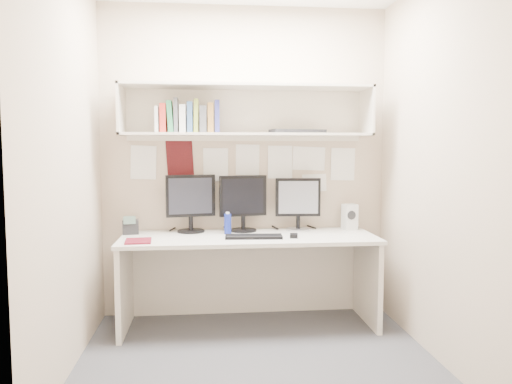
{
  "coord_description": "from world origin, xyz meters",
  "views": [
    {
      "loc": [
        -0.34,
        -3.23,
        1.42
      ],
      "look_at": [
        0.03,
        0.35,
        1.1
      ],
      "focal_mm": 35.0,
      "sensor_mm": 36.0,
      "label": 1
    }
  ],
  "objects": [
    {
      "name": "desk_phone",
      "position": [
        -0.94,
        0.82,
        0.79
      ],
      "size": [
        0.14,
        0.13,
        0.15
      ],
      "rotation": [
        0.0,
        0.0,
        0.13
      ],
      "color": "black",
      "rests_on": "desk"
    },
    {
      "name": "blue_bottle",
      "position": [
        -0.16,
        0.74,
        0.81
      ],
      "size": [
        0.06,
        0.06,
        0.18
      ],
      "color": "navy",
      "rests_on": "desk"
    },
    {
      "name": "monitor_center",
      "position": [
        -0.03,
        0.87,
        0.98
      ],
      "size": [
        0.4,
        0.22,
        0.46
      ],
      "rotation": [
        0.0,
        0.0,
        0.2
      ],
      "color": "black",
      "rests_on": "desk"
    },
    {
      "name": "pinned_papers",
      "position": [
        0.0,
        0.99,
        1.25
      ],
      "size": [
        1.92,
        0.01,
        0.48
      ],
      "primitive_type": null,
      "color": "white",
      "rests_on": "wall_back"
    },
    {
      "name": "floor",
      "position": [
        0.0,
        0.0,
        0.0
      ],
      "size": [
        2.4,
        2.0,
        0.01
      ],
      "primitive_type": "cube",
      "color": "#414045",
      "rests_on": "ground"
    },
    {
      "name": "book_stack",
      "position": [
        -0.47,
        0.79,
        1.66
      ],
      "size": [
        0.5,
        0.17,
        0.27
      ],
      "color": "silver",
      "rests_on": "overhead_hutch"
    },
    {
      "name": "wall_back",
      "position": [
        0.0,
        1.0,
        1.3
      ],
      "size": [
        2.4,
        0.02,
        2.6
      ],
      "primitive_type": "cube",
      "color": "#BEA991",
      "rests_on": "ground"
    },
    {
      "name": "wall_front",
      "position": [
        0.0,
        -1.0,
        1.3
      ],
      "size": [
        2.4,
        0.02,
        2.6
      ],
      "primitive_type": "cube",
      "color": "#BEA991",
      "rests_on": "ground"
    },
    {
      "name": "hutch_tray",
      "position": [
        0.42,
        0.83,
        1.56
      ],
      "size": [
        0.47,
        0.26,
        0.03
      ],
      "primitive_type": "cube",
      "rotation": [
        0.0,
        0.0,
        0.21
      ],
      "color": "black",
      "rests_on": "overhead_hutch"
    },
    {
      "name": "wall_right",
      "position": [
        1.2,
        0.0,
        1.3
      ],
      "size": [
        0.02,
        2.0,
        2.6
      ],
      "primitive_type": "cube",
      "color": "#BEA991",
      "rests_on": "ground"
    },
    {
      "name": "overhead_hutch",
      "position": [
        0.0,
        0.86,
        1.72
      ],
      "size": [
        2.0,
        0.38,
        0.4
      ],
      "color": "beige",
      "rests_on": "wall_back"
    },
    {
      "name": "maroon_notebook",
      "position": [
        -0.83,
        0.47,
        0.74
      ],
      "size": [
        0.2,
        0.24,
        0.01
      ],
      "primitive_type": "cube",
      "rotation": [
        0.0,
        0.0,
        0.08
      ],
      "color": "maroon",
      "rests_on": "desk"
    },
    {
      "name": "speaker",
      "position": [
        0.88,
        0.86,
        0.84
      ],
      "size": [
        0.13,
        0.13,
        0.22
      ],
      "rotation": [
        0.0,
        0.0,
        0.19
      ],
      "color": "beige",
      "rests_on": "desk"
    },
    {
      "name": "desk",
      "position": [
        0.0,
        0.65,
        0.37
      ],
      "size": [
        2.0,
        0.7,
        0.73
      ],
      "color": "beige",
      "rests_on": "floor"
    },
    {
      "name": "monitor_right",
      "position": [
        0.43,
        0.87,
        0.97
      ],
      "size": [
        0.38,
        0.21,
        0.44
      ],
      "rotation": [
        0.0,
        0.0,
        -0.07
      ],
      "color": "#A5A5AA",
      "rests_on": "desk"
    },
    {
      "name": "mouse",
      "position": [
        0.34,
        0.52,
        0.74
      ],
      "size": [
        0.07,
        0.1,
        0.03
      ],
      "primitive_type": "cube",
      "rotation": [
        0.0,
        0.0,
        -0.18
      ],
      "color": "black",
      "rests_on": "desk"
    },
    {
      "name": "monitor_left",
      "position": [
        -0.46,
        0.87,
        0.99
      ],
      "size": [
        0.4,
        0.22,
        0.47
      ],
      "rotation": [
        0.0,
        0.0,
        0.19
      ],
      "color": "black",
      "rests_on": "desk"
    },
    {
      "name": "wall_left",
      "position": [
        -1.2,
        0.0,
        1.3
      ],
      "size": [
        0.02,
        2.0,
        2.6
      ],
      "primitive_type": "cube",
      "color": "#BEA991",
      "rests_on": "ground"
    },
    {
      "name": "keyboard",
      "position": [
        0.03,
        0.54,
        0.74
      ],
      "size": [
        0.44,
        0.18,
        0.02
      ],
      "primitive_type": "cube",
      "rotation": [
        0.0,
        0.0,
        -0.06
      ],
      "color": "black",
      "rests_on": "desk"
    }
  ]
}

